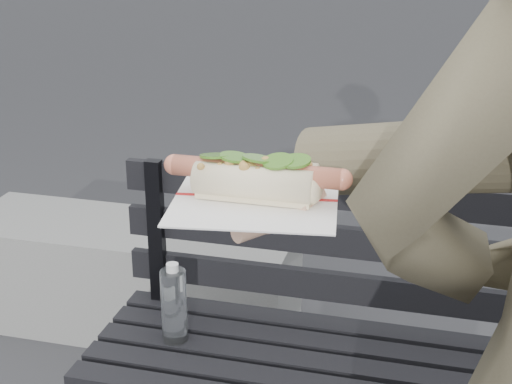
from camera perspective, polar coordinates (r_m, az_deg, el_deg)
park_bench at (r=1.94m, az=10.21°, el=-10.49°), size 1.50×0.44×0.88m
concrete_block at (r=2.93m, az=-9.05°, el=-6.08°), size 1.20×0.40×0.40m
held_hotdog at (r=0.93m, az=13.16°, el=1.95°), size 0.64×0.30×0.20m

